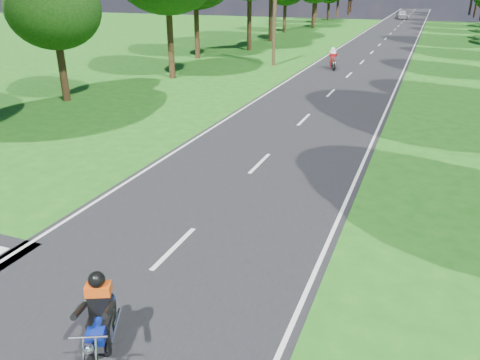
% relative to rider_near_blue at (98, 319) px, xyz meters
% --- Properties ---
extents(ground, '(160.00, 160.00, 0.00)m').
position_rel_rider_near_blue_xyz_m(ground, '(-0.59, 1.44, -0.77)').
color(ground, '#1B5713').
rests_on(ground, ground).
extents(main_road, '(7.00, 140.00, 0.02)m').
position_rel_rider_near_blue_xyz_m(main_road, '(-0.59, 51.44, -0.76)').
color(main_road, black).
rests_on(main_road, ground).
extents(road_markings, '(7.40, 140.00, 0.01)m').
position_rel_rider_near_blue_xyz_m(road_markings, '(-0.73, 49.57, -0.75)').
color(road_markings, silver).
rests_on(road_markings, main_road).
extents(telegraph_pole, '(1.20, 0.26, 8.00)m').
position_rel_rider_near_blue_xyz_m(telegraph_pole, '(-6.59, 29.44, 3.30)').
color(telegraph_pole, '#382616').
rests_on(telegraph_pole, ground).
extents(rider_near_blue, '(1.33, 1.89, 1.51)m').
position_rel_rider_near_blue_xyz_m(rider_near_blue, '(0.00, 0.00, 0.00)').
color(rider_near_blue, '#0E259B').
rests_on(rider_near_blue, main_road).
extents(rider_far_red, '(1.17, 1.91, 1.51)m').
position_rel_rider_near_blue_xyz_m(rider_far_red, '(-2.12, 29.37, 0.00)').
color(rider_far_red, '#9D190C').
rests_on(rider_far_red, main_road).
extents(distant_car, '(2.56, 4.66, 1.50)m').
position_rel_rider_near_blue_xyz_m(distant_car, '(-1.28, 84.16, -0.00)').
color(distant_car, '#BABCC2').
rests_on(distant_car, main_road).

